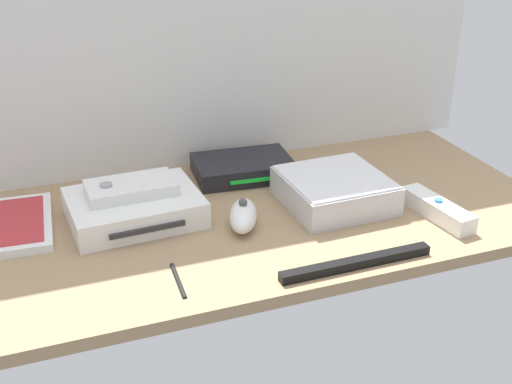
{
  "coord_description": "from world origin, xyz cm",
  "views": [
    {
      "loc": [
        -35.09,
        -94.4,
        52.54
      ],
      "look_at": [
        0.0,
        0.0,
        4.0
      ],
      "focal_mm": 47.24,
      "sensor_mm": 36.0,
      "label": 1
    }
  ],
  "objects": [
    {
      "name": "ground_plane",
      "position": [
        0.0,
        0.0,
        -1.0
      ],
      "size": [
        100.0,
        48.0,
        2.0
      ],
      "primitive_type": "cube",
      "color": "#9E7F5B",
      "rests_on": "ground"
    },
    {
      "name": "game_console",
      "position": [
        -19.51,
        4.91,
        2.2
      ],
      "size": [
        21.86,
        17.39,
        4.4
      ],
      "rotation": [
        0.0,
        0.0,
        0.06
      ],
      "color": "white",
      "rests_on": "ground_plane"
    },
    {
      "name": "mini_computer",
      "position": [
        13.93,
        -1.35,
        2.64
      ],
      "size": [
        17.46,
        17.46,
        5.3
      ],
      "rotation": [
        0.0,
        0.0,
        0.03
      ],
      "color": "silver",
      "rests_on": "ground_plane"
    },
    {
      "name": "game_case",
      "position": [
        -39.37,
        8.52,
        0.76
      ],
      "size": [
        14.8,
        19.84,
        1.56
      ],
      "rotation": [
        0.0,
        0.0,
        -0.06
      ],
      "color": "white",
      "rests_on": "ground_plane"
    },
    {
      "name": "network_router",
      "position": [
        3.07,
        15.3,
        1.7
      ],
      "size": [
        18.89,
        13.38,
        3.4
      ],
      "rotation": [
        0.0,
        0.0,
        -0.08
      ],
      "color": "black",
      "rests_on": "ground_plane"
    },
    {
      "name": "remote_wand",
      "position": [
        27.69,
        -11.87,
        1.51
      ],
      "size": [
        5.42,
        15.13,
        3.4
      ],
      "rotation": [
        0.0,
        0.0,
        0.12
      ],
      "color": "white",
      "rests_on": "ground_plane"
    },
    {
      "name": "remote_nunchuk",
      "position": [
        -3.58,
        -3.65,
        2.04
      ],
      "size": [
        7.79,
        10.92,
        5.1
      ],
      "rotation": [
        0.0,
        0.0,
        -0.38
      ],
      "color": "white",
      "rests_on": "ground_plane"
    },
    {
      "name": "remote_classic_pad",
      "position": [
        -19.63,
        5.95,
        5.41
      ],
      "size": [
        14.62,
        8.4,
        2.4
      ],
      "rotation": [
        0.0,
        0.0,
        0.03
      ],
      "color": "white",
      "rests_on": "game_console"
    },
    {
      "name": "sensor_bar",
      "position": [
        7.79,
        -20.98,
        0.7
      ],
      "size": [
        24.01,
        1.98,
        1.4
      ],
      "primitive_type": "cube",
      "rotation": [
        0.0,
        0.0,
        0.01
      ],
      "color": "black",
      "rests_on": "ground_plane"
    },
    {
      "name": "stylus_pen",
      "position": [
        -17.51,
        -15.57,
        0.35
      ],
      "size": [
        1.1,
        9.02,
        0.7
      ],
      "primitive_type": "cylinder",
      "rotation": [
        0.0,
        1.57,
        1.53
      ],
      "color": "black",
      "rests_on": "ground_plane"
    }
  ]
}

